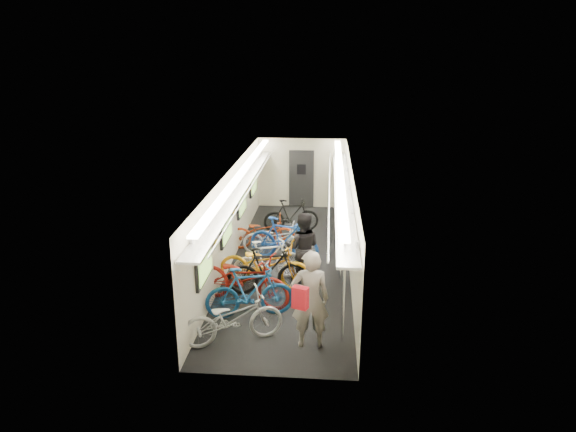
% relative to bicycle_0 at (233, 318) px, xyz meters
% --- Properties ---
extents(train_car_shell, '(10.00, 10.00, 10.00)m').
position_rel_bicycle_0_xyz_m(train_car_shell, '(0.40, 4.70, 1.16)').
color(train_car_shell, black).
rests_on(train_car_shell, ground).
extents(bicycle_0, '(2.00, 1.33, 0.99)m').
position_rel_bicycle_0_xyz_m(bicycle_0, '(0.00, 0.00, 0.00)').
color(bicycle_0, '#ABACB0').
rests_on(bicycle_0, ground).
extents(bicycle_1, '(1.87, 0.92, 1.08)m').
position_rel_bicycle_0_xyz_m(bicycle_1, '(0.16, 1.00, 0.05)').
color(bicycle_1, navy).
rests_on(bicycle_1, ground).
extents(bicycle_2, '(2.31, 1.46, 1.14)m').
position_rel_bicycle_0_xyz_m(bicycle_2, '(-0.07, 1.57, 0.08)').
color(bicycle_2, maroon).
rests_on(bicycle_2, ground).
extents(bicycle_3, '(1.89, 0.83, 1.10)m').
position_rel_bicycle_0_xyz_m(bicycle_3, '(0.40, 2.08, 0.05)').
color(bicycle_3, black).
rests_on(bicycle_3, ground).
extents(bicycle_4, '(2.28, 1.13, 1.14)m').
position_rel_bicycle_0_xyz_m(bicycle_4, '(0.31, 2.34, 0.08)').
color(bicycle_4, orange).
rests_on(bicycle_4, ground).
extents(bicycle_5, '(1.73, 1.03, 1.00)m').
position_rel_bicycle_0_xyz_m(bicycle_5, '(0.30, 2.80, 0.01)').
color(bicycle_5, white).
rests_on(bicycle_5, ground).
extents(bicycle_6, '(1.78, 0.74, 0.91)m').
position_rel_bicycle_0_xyz_m(bicycle_6, '(0.32, 4.34, -0.04)').
color(bicycle_6, silver).
rests_on(bicycle_6, ground).
extents(bicycle_7, '(1.99, 1.10, 1.15)m').
position_rel_bicycle_0_xyz_m(bicycle_7, '(0.58, 4.02, 0.08)').
color(bicycle_7, '#19429B').
rests_on(bicycle_7, ground).
extents(bicycle_8, '(1.86, 0.80, 0.95)m').
position_rel_bicycle_0_xyz_m(bicycle_8, '(-0.07, 4.82, -0.02)').
color(bicycle_8, '#9D3111').
rests_on(bicycle_8, ground).
extents(bicycle_9, '(1.73, 0.80, 1.00)m').
position_rel_bicycle_0_xyz_m(bicycle_9, '(0.60, 6.31, 0.00)').
color(bicycle_9, black).
rests_on(bicycle_9, ground).
extents(passenger_near, '(0.71, 0.50, 1.87)m').
position_rel_bicycle_0_xyz_m(passenger_near, '(1.41, -0.00, 0.44)').
color(passenger_near, slate).
rests_on(passenger_near, ground).
extents(passenger_mid, '(0.85, 0.67, 1.69)m').
position_rel_bicycle_0_xyz_m(passenger_mid, '(1.13, 2.78, 0.35)').
color(passenger_mid, black).
rests_on(passenger_mid, ground).
extents(backpack, '(0.29, 0.22, 0.38)m').
position_rel_bicycle_0_xyz_m(backpack, '(1.27, -0.64, 0.78)').
color(backpack, red).
rests_on(backpack, passenger_near).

